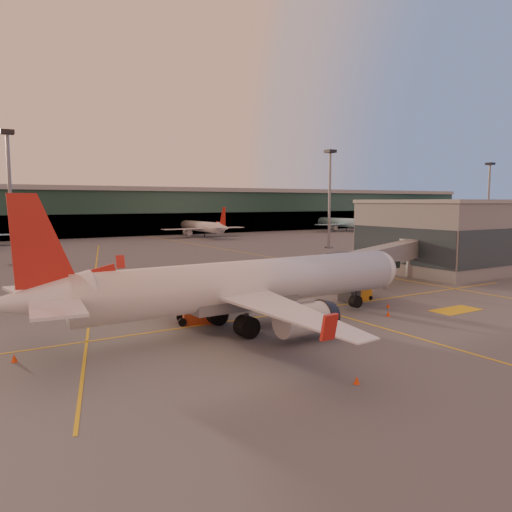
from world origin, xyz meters
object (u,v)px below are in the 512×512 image
catering_truck (195,300)px  gpu_cart (362,295)px  main_airplane (240,286)px  pushback_tug (350,289)px

catering_truck → gpu_cart: catering_truck is taller
main_airplane → catering_truck: (-2.64, 4.53, -1.87)m
main_airplane → pushback_tug: (21.55, 7.98, -3.50)m
main_airplane → catering_truck: bearing=118.9°
main_airplane → pushback_tug: main_airplane is taller
main_airplane → gpu_cart: size_ratio=17.65×
catering_truck → pushback_tug: size_ratio=1.52×
catering_truck → gpu_cart: size_ratio=2.36×
main_airplane → gpu_cart: (20.17, 4.35, -3.55)m
pushback_tug → gpu_cart: bearing=-87.7°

